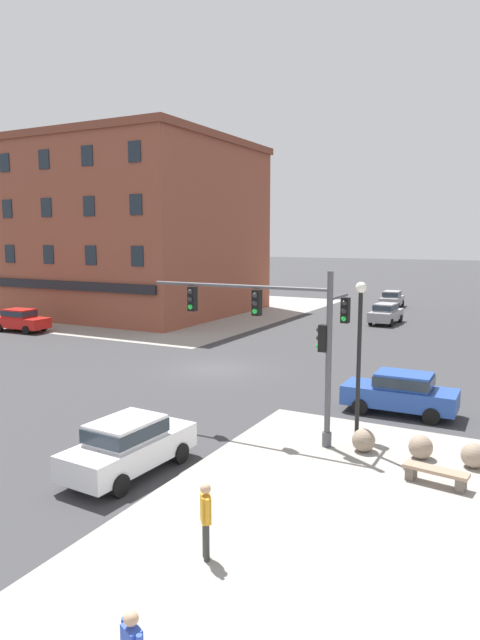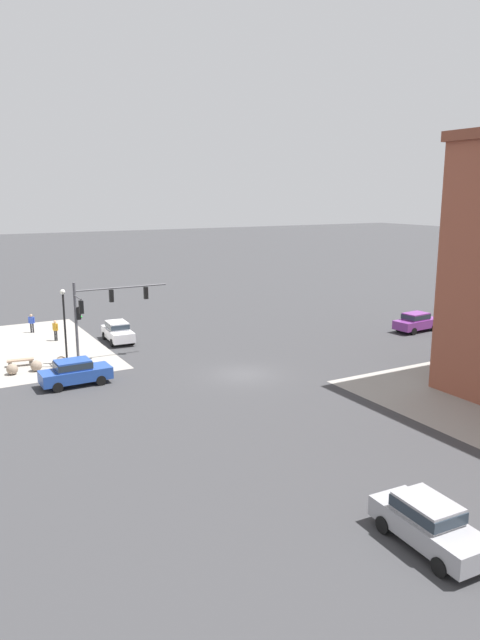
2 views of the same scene
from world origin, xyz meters
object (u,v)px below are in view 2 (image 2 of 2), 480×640
at_px(bollard_sphere_curb_b, 36,366).
at_px(bench_near_signal, 20,362).
at_px(pedestrian_near_bench, 32,322).
at_px(street_lamp_corner_near, 64,319).
at_px(bollard_sphere_curb_a, 62,361).
at_px(pedestrian_walking_east, 55,329).
at_px(car_main_northbound_far, 480,340).
at_px(car_main_southbound_near, 75,371).
at_px(bollard_sphere_curb_c, 12,369).
at_px(car_cross_westbound, 118,331).
at_px(traffic_signal_main, 96,311).
at_px(car_parked_curb, 416,321).
at_px(car_cross_eastbound, 429,522).

xyz_separation_m(bollard_sphere_curb_b, bench_near_signal, (0.75, -1.82, -0.06)).
distance_m(pedestrian_near_bench, street_lamp_corner_near, 12.41).
bearing_deg(bollard_sphere_curb_a, pedestrian_walking_east, -99.43).
bearing_deg(car_main_northbound_far, bench_near_signal, -22.64).
height_order(bench_near_signal, car_main_southbound_near, car_main_southbound_near).
relative_size(bollard_sphere_curb_a, street_lamp_corner_near, 0.14).
distance_m(bollard_sphere_curb_c, car_cross_westbound, 10.50).
height_order(bench_near_signal, street_lamp_corner_near, street_lamp_corner_near).
xyz_separation_m(street_lamp_corner_near, car_cross_westbound, (-5.39, -5.28, -2.56)).
bearing_deg(traffic_signal_main, car_parked_curb, 171.11).
bearing_deg(car_parked_curb, car_main_southbound_near, 0.54).
relative_size(traffic_signal_main, street_lamp_corner_near, 1.26).
relative_size(traffic_signal_main, bench_near_signal, 3.81).
bearing_deg(car_cross_eastbound, car_main_southbound_near, -75.06).
distance_m(bollard_sphere_curb_b, car_cross_eastbound, 29.09).
height_order(bollard_sphere_curb_c, car_parked_curb, car_parked_curb).
distance_m(pedestrian_near_bench, car_cross_eastbound, 40.56).
distance_m(car_main_northbound_far, car_cross_eastbound, 28.53).
bearing_deg(pedestrian_walking_east, car_main_northbound_far, 145.11).
height_order(bollard_sphere_curb_c, bench_near_signal, bollard_sphere_curb_c).
xyz_separation_m(bollard_sphere_curb_a, bollard_sphere_curb_c, (3.35, 0.27, 0.00)).
bearing_deg(bollard_sphere_curb_b, pedestrian_near_bench, -98.89).
bearing_deg(bollard_sphere_curb_c, bollard_sphere_curb_b, -179.11).
relative_size(pedestrian_near_bench, car_cross_westbound, 0.37).
bearing_deg(car_cross_eastbound, bollard_sphere_curb_c, -71.33).
distance_m(bollard_sphere_curb_c, car_parked_curb, 33.69).
distance_m(bench_near_signal, car_parked_curb, 33.15).
relative_size(bollard_sphere_curb_b, car_main_southbound_near, 0.17).
height_order(traffic_signal_main, bollard_sphere_curb_c, traffic_signal_main).
relative_size(car_cross_eastbound, car_cross_westbound, 1.00).
bearing_deg(street_lamp_corner_near, bench_near_signal, -33.14).
xyz_separation_m(traffic_signal_main, pedestrian_near_bench, (2.50, -11.94, -2.85)).
xyz_separation_m(bench_near_signal, car_cross_eastbound, (-8.63, 29.82, 0.59)).
distance_m(car_main_southbound_near, car_cross_eastbound, 24.42).
distance_m(traffic_signal_main, pedestrian_walking_east, 8.50).
height_order(car_cross_eastbound, car_parked_curb, same).
bearing_deg(bollard_sphere_curb_b, car_cross_eastbound, 105.73).
relative_size(bench_near_signal, pedestrian_walking_east, 1.06).
bearing_deg(car_cross_westbound, bench_near_signal, 22.51).
height_order(bench_near_signal, car_parked_curb, car_parked_curb).
bearing_deg(pedestrian_near_bench, car_cross_eastbound, 98.49).
height_order(bollard_sphere_curb_b, bench_near_signal, bollard_sphere_curb_b).
bearing_deg(pedestrian_near_bench, car_cross_westbound, 129.17).
xyz_separation_m(bollard_sphere_curb_a, street_lamp_corner_near, (-0.32, 0.28, 3.10)).
height_order(pedestrian_near_bench, pedestrian_walking_east, pedestrian_walking_east).
height_order(bollard_sphere_curb_b, car_main_southbound_near, car_main_southbound_near).
xyz_separation_m(bollard_sphere_curb_b, car_main_northbound_far, (-31.14, 11.48, 0.54)).
xyz_separation_m(car_main_northbound_far, car_cross_eastbound, (23.26, 16.52, 0.00)).
bearing_deg(bench_near_signal, car_cross_eastbound, 106.14).
distance_m(bench_near_signal, street_lamp_corner_near, 4.64).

